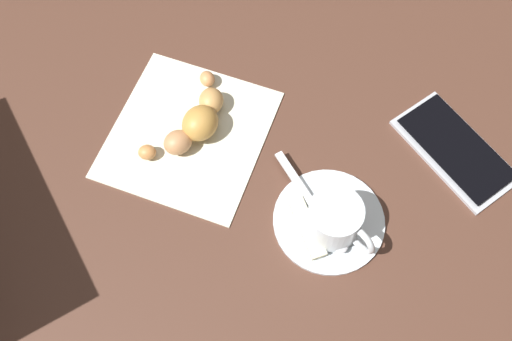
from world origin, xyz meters
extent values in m
plane|color=#4E3023|center=(0.00, 0.00, 0.00)|extent=(1.80, 1.80, 0.00)
cylinder|color=silver|center=(0.09, 0.01, 0.00)|extent=(0.12, 0.12, 0.01)
cylinder|color=silver|center=(0.10, 0.00, 0.03)|extent=(0.06, 0.06, 0.05)
cylinder|color=black|center=(0.10, 0.00, 0.04)|extent=(0.05, 0.05, 0.00)
torus|color=silver|center=(0.13, -0.01, 0.03)|extent=(0.04, 0.02, 0.04)
cube|color=silver|center=(0.05, 0.02, 0.01)|extent=(0.10, 0.06, 0.00)
ellipsoid|color=silver|center=(0.11, -0.01, 0.01)|extent=(0.03, 0.03, 0.01)
cube|color=beige|center=(0.08, -0.01, 0.01)|extent=(0.07, 0.06, 0.01)
cube|color=silver|center=(-0.10, 0.02, 0.00)|extent=(0.21, 0.21, 0.00)
ellipsoid|color=#CE884A|center=(-0.12, -0.03, 0.01)|extent=(0.03, 0.03, 0.02)
ellipsoid|color=tan|center=(-0.10, 0.00, 0.02)|extent=(0.04, 0.04, 0.03)
ellipsoid|color=#C38C41|center=(-0.09, 0.03, 0.02)|extent=(0.04, 0.05, 0.04)
ellipsoid|color=tan|center=(-0.10, 0.07, 0.02)|extent=(0.04, 0.04, 0.03)
ellipsoid|color=tan|center=(-0.12, 0.09, 0.01)|extent=(0.03, 0.03, 0.02)
cube|color=#B6B9C1|center=(0.18, 0.16, 0.00)|extent=(0.16, 0.13, 0.01)
cube|color=black|center=(0.18, 0.16, 0.01)|extent=(0.15, 0.11, 0.00)
camera|label=1|loc=(0.13, -0.22, 0.59)|focal=39.67mm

